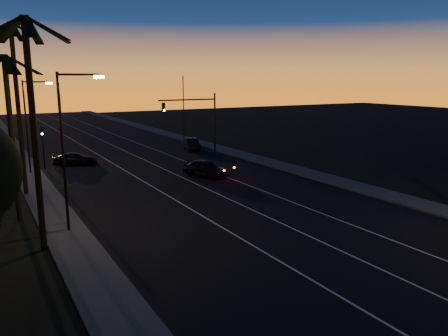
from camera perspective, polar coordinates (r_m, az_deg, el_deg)
road at (r=39.08m, az=-6.37°, el=-1.23°), size 20.00×170.00×0.01m
sidewalk_left at (r=36.24m, az=-22.84°, el=-2.98°), size 2.40×170.00×0.16m
sidewalk_right at (r=44.61m, az=6.92°, el=0.46°), size 2.40×170.00×0.16m
lane_stripe_left at (r=38.02m, az=-10.51°, el=-1.70°), size 0.12×160.00×0.01m
lane_stripe_mid at (r=39.28m, az=-5.70°, el=-1.13°), size 0.12×160.00×0.01m
lane_stripe_right at (r=40.79m, az=-1.22°, el=-0.60°), size 0.12×160.00×0.01m
palm_near at (r=23.18m, az=-23.76°, el=6.77°), size 4.25×4.16×11.53m
palm_mid at (r=29.15m, az=-26.16°, el=5.74°), size 4.25×4.16×10.03m
palm_far at (r=35.13m, az=-25.44°, el=8.83°), size 4.25×4.16×12.53m
streetlight_left_near at (r=25.60m, az=-19.74°, el=3.49°), size 2.55×0.26×9.00m
streetlight_left_far at (r=43.37m, az=-24.06°, el=5.87°), size 2.55×0.26×8.50m
street_sign at (r=27.26m, az=-19.80°, el=-3.94°), size 0.70×0.06×2.60m
signal_mast at (r=50.34m, az=-3.59°, el=7.19°), size 7.10×0.41×7.00m
signal_post at (r=45.69m, az=-22.63°, el=3.49°), size 0.28×0.37×4.20m
far_pole_left at (r=60.28m, az=-26.08°, el=6.50°), size 0.14×0.14×9.00m
far_pole_right at (r=62.83m, az=-5.31°, el=7.78°), size 0.14×0.14×9.00m
lead_car at (r=39.15m, az=-2.43°, el=-0.02°), size 3.53×5.13×1.49m
right_car at (r=53.96m, az=-4.23°, el=3.13°), size 2.50×4.49×1.40m
cross_car at (r=46.60m, az=-18.84°, el=1.10°), size 4.70×2.89×1.27m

